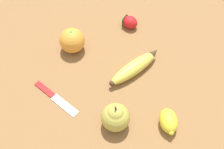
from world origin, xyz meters
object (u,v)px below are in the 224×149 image
Objects in this scene: pear at (116,117)px; paring_knife at (54,97)px; strawberry at (129,22)px; banana at (134,68)px; orange at (72,41)px; lemon at (169,121)px.

paring_knife is (0.00, -0.19, -0.04)m from pear.
strawberry is 0.34m from paring_knife.
orange is at bearing 115.43° from banana.
lemon is at bearing 136.52° from strawberry.
banana and strawberry have the same top height.
strawberry is at bearing -138.65° from lemon.
strawberry is at bearing -160.64° from pear.
pear is at bearing 53.57° from orange.
banana is at bearing -171.63° from pear.
pear reaches higher than banana.
paring_knife is at bearing -88.70° from pear.
banana is at bearing 151.31° from paring_knife.
banana is at bearing 91.67° from orange.
lemon reaches higher than paring_knife.
strawberry is (-0.16, -0.09, 0.00)m from banana.
lemon is (0.12, 0.15, 0.00)m from banana.
orange reaches higher than paring_knife.
orange reaches higher than lemon.
orange is 0.49× the size of paring_knife.
pear reaches higher than strawberry.
strawberry is (-0.16, 0.11, -0.02)m from orange.
pear is 0.59× the size of paring_knife.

